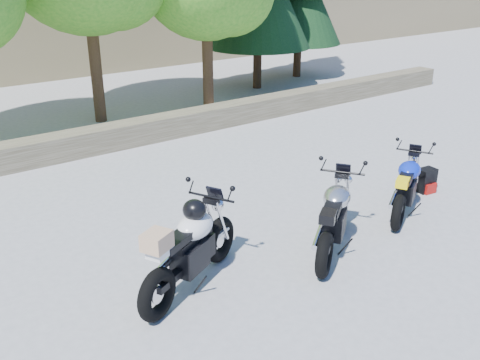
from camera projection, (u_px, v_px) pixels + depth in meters
name	position (u px, v px, depth m)	size (l,w,h in m)	color
ground	(272.00, 258.00, 7.18)	(90.00, 90.00, 0.00)	gray
stone_wall	(104.00, 138.00, 11.17)	(22.00, 0.55, 0.50)	#4F4734
silver_bike	(334.00, 219.00, 7.20)	(1.70, 1.25, 0.99)	black
white_bike	(190.00, 248.00, 6.33)	(1.88, 1.03, 1.12)	black
blue_bike	(407.00, 187.00, 8.29)	(1.66, 0.97, 0.91)	black
backpack	(426.00, 181.00, 9.16)	(0.33, 0.29, 0.42)	black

